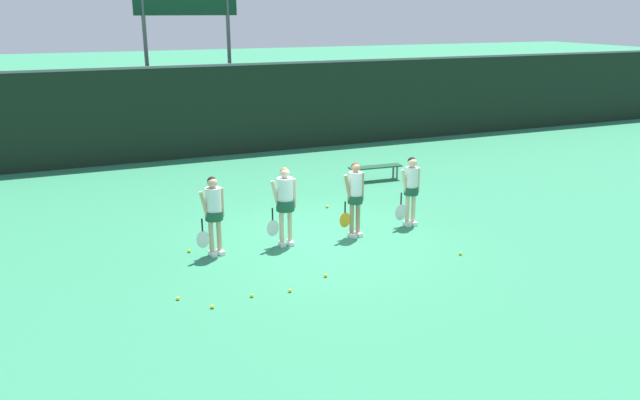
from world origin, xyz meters
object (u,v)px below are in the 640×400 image
object	(u,v)px
player_3	(411,186)
tennis_ball_7	(326,275)
player_0	(213,209)
scoreboard	(186,7)
tennis_ball_0	(327,206)
tennis_ball_4	(178,298)
bench_courtside	(375,168)
player_1	(285,200)
tennis_ball_5	(290,290)
tennis_ball_3	(252,295)
tennis_ball_6	(461,253)
player_2	(355,194)
tennis_ball_2	(212,307)
tennis_ball_1	(189,251)

from	to	relation	value
player_3	tennis_ball_7	distance (m)	3.76
player_0	scoreboard	bearing A→B (deg)	69.70
tennis_ball_0	tennis_ball_7	xyz separation A→B (m)	(-1.75, -4.00, -0.00)
tennis_ball_4	player_0	bearing A→B (deg)	58.72
bench_courtside	player_1	size ratio (longest dim) A/B	0.95
tennis_ball_5	player_1	bearing A→B (deg)	72.27
tennis_ball_3	scoreboard	bearing A→B (deg)	82.68
tennis_ball_4	tennis_ball_3	bearing A→B (deg)	-17.40
scoreboard	tennis_ball_6	bearing A→B (deg)	-77.40
bench_courtside	tennis_ball_0	xyz separation A→B (m)	(-2.37, -1.91, -0.35)
tennis_ball_5	tennis_ball_6	bearing A→B (deg)	4.62
player_3	tennis_ball_6	world-z (taller)	player_3
player_1	tennis_ball_6	world-z (taller)	player_1
tennis_ball_0	player_2	bearing A→B (deg)	-97.04
tennis_ball_7	tennis_ball_4	bearing A→B (deg)	178.15
player_3	tennis_ball_4	size ratio (longest dim) A/B	25.26
player_0	player_1	size ratio (longest dim) A/B	0.97
tennis_ball_0	tennis_ball_3	xyz separation A→B (m)	(-3.31, -4.30, -0.00)
tennis_ball_3	tennis_ball_5	distance (m)	0.70
tennis_ball_0	tennis_ball_6	distance (m)	4.25
tennis_ball_4	tennis_ball_7	bearing A→B (deg)	-1.85
player_3	tennis_ball_6	distance (m)	2.27
scoreboard	tennis_ball_2	bearing A→B (deg)	-100.38
tennis_ball_5	tennis_ball_3	bearing A→B (deg)	174.55
tennis_ball_2	tennis_ball_3	distance (m)	0.77
tennis_ball_0	tennis_ball_6	bearing A→B (deg)	-72.34
tennis_ball_2	tennis_ball_4	size ratio (longest dim) A/B	1.05
scoreboard	tennis_ball_7	world-z (taller)	scoreboard
tennis_ball_1	bench_courtside	bearing A→B (deg)	30.02
player_0	tennis_ball_1	world-z (taller)	player_0
bench_courtside	tennis_ball_7	size ratio (longest dim) A/B	23.18
bench_courtside	tennis_ball_5	world-z (taller)	bench_courtside
player_1	player_2	xyz separation A→B (m)	(1.61, -0.09, -0.03)
player_0	tennis_ball_4	world-z (taller)	player_0
player_2	tennis_ball_2	xyz separation A→B (m)	(-3.79, -2.29, -0.96)
player_2	tennis_ball_5	distance (m)	3.35
bench_courtside	tennis_ball_4	world-z (taller)	bench_courtside
player_1	tennis_ball_2	size ratio (longest dim) A/B	25.32
player_1	player_3	bearing A→B (deg)	5.75
scoreboard	bench_courtside	distance (m)	9.29
bench_courtside	tennis_ball_2	size ratio (longest dim) A/B	23.93
scoreboard	tennis_ball_3	size ratio (longest dim) A/B	98.25
player_1	tennis_ball_5	world-z (taller)	player_1
player_0	tennis_ball_7	distance (m)	2.73
tennis_ball_7	player_2	bearing A→B (deg)	50.92
scoreboard	tennis_ball_5	size ratio (longest dim) A/B	97.84
player_2	tennis_ball_6	bearing A→B (deg)	-55.21
tennis_ball_1	tennis_ball_6	xyz separation A→B (m)	(5.20, -2.32, -0.00)
tennis_ball_3	tennis_ball_6	bearing A→B (deg)	3.09
tennis_ball_1	tennis_ball_7	size ratio (longest dim) A/B	1.01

